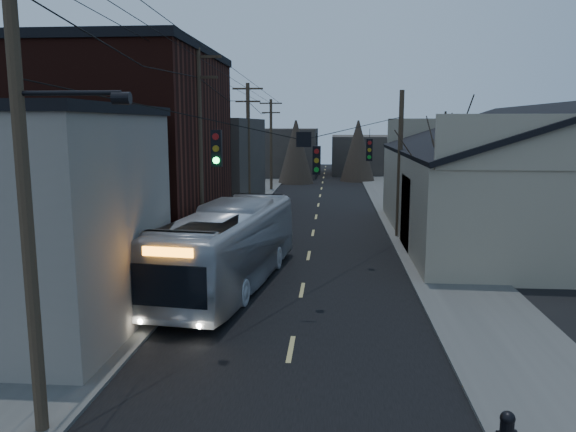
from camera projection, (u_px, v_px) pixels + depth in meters
name	position (u px, v px, depth m)	size (l,w,h in m)	color
road_surface	(315.00, 222.00, 38.27)	(9.00, 110.00, 0.02)	black
sidewalk_left	(221.00, 220.00, 38.78)	(4.00, 110.00, 0.12)	#474744
sidewalk_right	(412.00, 222.00, 37.74)	(4.00, 110.00, 0.12)	#474744
building_clapboard	(10.00, 223.00, 17.76)	(8.00, 8.00, 7.00)	slate
building_brick	(112.00, 156.00, 28.42)	(10.00, 12.00, 10.00)	black
building_left_far	(198.00, 164.00, 44.36)	(9.00, 14.00, 7.00)	#362F2B
warehouse	(541.00, 194.00, 31.88)	(16.16, 20.60, 7.73)	gray
building_far_left	(278.00, 152.00, 72.68)	(10.00, 12.00, 6.00)	#362F2B
building_far_right	(376.00, 154.00, 76.65)	(12.00, 14.00, 5.00)	#362F2B
bare_tree	(442.00, 186.00, 27.33)	(0.40, 0.40, 7.20)	black
utility_lines	(258.00, 153.00, 31.95)	(11.24, 45.28, 10.50)	#382B1E
bus	(229.00, 247.00, 22.81)	(2.82, 12.05, 3.36)	#AAAFB6
parked_car	(257.00, 210.00, 38.78)	(1.48, 4.23, 1.39)	#B6B8BE
fire_hydrant	(507.00, 430.00, 11.15)	(0.42, 0.30, 0.87)	black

